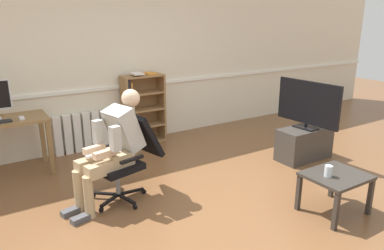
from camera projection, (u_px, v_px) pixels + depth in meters
name	position (u px, v px, depth m)	size (l,w,h in m)	color
ground_plane	(222.00, 209.00, 3.91)	(18.00, 18.00, 0.00)	brown
back_wall	(122.00, 59.00, 5.67)	(12.00, 0.13, 2.70)	beige
computer_mouse	(22.00, 118.00, 4.51)	(0.06, 0.10, 0.03)	white
bookshelf	(141.00, 109.00, 5.82)	(0.67, 0.29, 1.15)	olive
radiator	(87.00, 132.00, 5.54)	(0.96, 0.08, 0.60)	white
office_chair	(128.00, 153.00, 4.07)	(0.85, 0.66, 0.95)	black
person_seated	(112.00, 146.00, 3.89)	(0.97, 0.53, 1.23)	tan
tv_stand	(304.00, 143.00, 5.22)	(0.81, 0.38, 0.46)	#3D3833
tv_screen	(308.00, 104.00, 5.06)	(0.22, 0.99, 0.67)	black
coffee_table	(336.00, 180.00, 3.75)	(0.61, 0.52, 0.43)	#332D28
drinking_glass	(328.00, 171.00, 3.67)	(0.08, 0.08, 0.12)	silver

